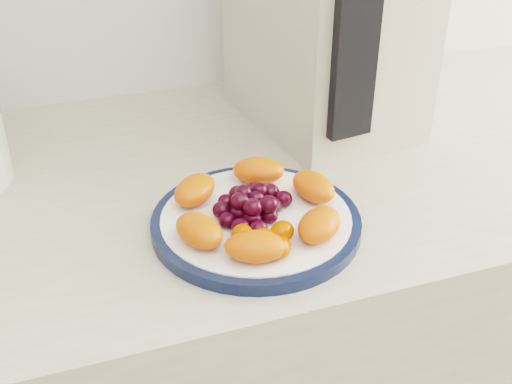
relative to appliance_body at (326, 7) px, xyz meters
name	(u,v)px	position (x,y,z in m)	size (l,w,h in m)	color
plate_rim	(256,223)	(-0.19, -0.25, -0.17)	(0.25, 0.25, 0.01)	#101B38
plate_face	(256,222)	(-0.19, -0.25, -0.17)	(0.22, 0.22, 0.02)	white
appliance_body	(326,7)	(0.00, 0.00, 0.00)	(0.20, 0.28, 0.35)	#B4AB98
appliance_panel	(355,38)	(-0.03, -0.15, 0.01)	(0.06, 0.02, 0.26)	black
fruit_plate	(256,209)	(-0.19, -0.26, -0.14)	(0.21, 0.21, 0.03)	#E73D0F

